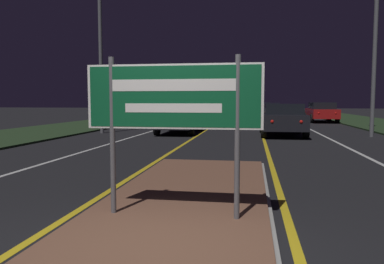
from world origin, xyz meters
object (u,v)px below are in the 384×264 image
car_receding_2 (271,109)px  streetlight_left_near (100,10)px  car_receding_3 (263,108)px  car_receding_1 (321,112)px  car_receding_0 (282,119)px  highway_sign (173,103)px  car_approaching_0 (181,118)px

car_receding_2 → streetlight_left_near: bearing=-112.8°
car_receding_2 → car_receding_3: (-0.49, 9.12, -0.00)m
car_receding_2 → car_receding_1: bearing=-72.4°
car_receding_1 → car_receding_2: bearing=107.6°
car_receding_0 → car_receding_3: car_receding_0 is taller
highway_sign → car_approaching_0: highway_sign is taller
highway_sign → car_approaching_0: size_ratio=0.47×
car_receding_1 → car_receding_2: 10.64m
car_receding_0 → car_approaching_0: bearing=170.6°
car_receding_0 → car_receding_1: 12.27m
streetlight_left_near → car_approaching_0: streetlight_left_near is taller
streetlight_left_near → car_receding_3: size_ratio=2.30×
streetlight_left_near → car_receding_0: (8.66, 0.07, -5.15)m
highway_sign → car_approaching_0: 13.92m
car_receding_0 → car_approaching_0: (-4.90, 0.81, -0.04)m
car_receding_2 → car_approaching_0: 21.71m
car_receding_0 → car_approaching_0: size_ratio=0.92×
car_receding_1 → car_approaching_0: car_receding_1 is taller
car_receding_1 → car_receding_0: bearing=-107.7°
car_receding_3 → streetlight_left_near: bearing=-105.7°
car_approaching_0 → car_receding_1: bearing=51.6°
highway_sign → car_receding_1: size_ratio=0.48×
highway_sign → car_receding_1: bearing=76.1°
car_receding_1 → car_receding_3: size_ratio=1.10×
highway_sign → car_receding_2: 34.81m
highway_sign → car_receding_3: bearing=86.9°
car_receding_0 → car_approaching_0: 4.96m
streetlight_left_near → car_receding_3: bearing=74.3°
car_receding_0 → car_receding_2: (0.52, 21.83, -0.05)m
car_receding_1 → car_receding_3: car_receding_1 is taller
car_receding_0 → car_receding_2: car_receding_0 is taller
highway_sign → car_receding_1: highway_sign is taller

